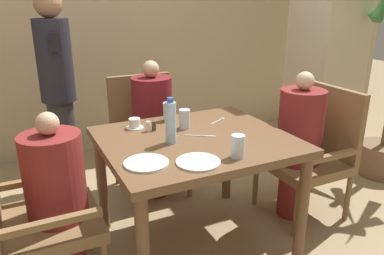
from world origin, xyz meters
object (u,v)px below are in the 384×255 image
at_px(chair_left_side, 28,212).
at_px(glass_tall_far, 238,146).
at_px(plate_main_left, 198,162).
at_px(glass_tall_mid, 168,111).
at_px(plate_main_right, 146,163).
at_px(glass_tall_near, 185,119).
at_px(chair_far_side, 147,131).
at_px(diner_in_right_chair, 299,145).
at_px(teacup_with_saucer, 135,124).
at_px(chair_right_side, 314,149).
at_px(standing_host, 58,87).
at_px(water_bottle, 171,122).
at_px(diner_in_left_chair, 58,201).
at_px(diner_in_far_chair, 153,129).

height_order(chair_left_side, glass_tall_far, chair_left_side).
relative_size(plate_main_left, glass_tall_mid, 1.83).
relative_size(plate_main_right, glass_tall_far, 1.83).
bearing_deg(glass_tall_far, glass_tall_near, 95.49).
xyz_separation_m(chair_far_side, diner_in_right_chair, (0.84, -0.93, 0.06)).
relative_size(teacup_with_saucer, glass_tall_mid, 0.90).
bearing_deg(chair_left_side, chair_right_side, 0.00).
distance_m(chair_left_side, plate_main_left, 0.94).
height_order(chair_right_side, teacup_with_saucer, chair_right_side).
distance_m(chair_right_side, standing_host, 2.10).
height_order(glass_tall_near, glass_tall_mid, same).
bearing_deg(water_bottle, chair_left_side, 178.93).
height_order(diner_in_left_chair, chair_far_side, diner_in_left_chair).
bearing_deg(plate_main_right, chair_left_side, 158.10).
distance_m(plate_main_left, water_bottle, 0.35).
xyz_separation_m(plate_main_left, glass_tall_far, (0.23, -0.03, 0.06)).
distance_m(diner_in_left_chair, standing_host, 1.33).
relative_size(chair_left_side, diner_in_left_chair, 0.93).
xyz_separation_m(teacup_with_saucer, glass_tall_mid, (0.27, 0.06, 0.03)).
bearing_deg(diner_in_right_chair, chair_right_side, 0.00).
bearing_deg(chair_left_side, chair_far_side, 42.97).
bearing_deg(plate_main_right, teacup_with_saucer, 78.01).
bearing_deg(water_bottle, standing_host, 110.22).
height_order(chair_right_side, plate_main_left, chair_right_side).
height_order(diner_in_right_chair, plate_main_left, diner_in_right_chair).
bearing_deg(plate_main_left, chair_right_side, 16.66).
relative_size(diner_in_far_chair, glass_tall_mid, 8.84).
xyz_separation_m(diner_in_right_chair, glass_tall_near, (-0.83, 0.19, 0.26)).
bearing_deg(water_bottle, diner_in_left_chair, 178.68).
height_order(diner_in_far_chair, water_bottle, diner_in_far_chair).
bearing_deg(plate_main_right, diner_in_far_chair, 68.15).
height_order(diner_in_left_chair, diner_in_right_chair, diner_in_right_chair).
bearing_deg(chair_right_side, diner_in_left_chair, 180.00).
distance_m(diner_in_left_chair, diner_in_far_chair, 1.15).
xyz_separation_m(diner_in_left_chair, chair_far_side, (0.84, 0.93, -0.03)).
bearing_deg(glass_tall_near, plate_main_right, -134.42).
relative_size(chair_right_side, diner_in_right_chair, 0.87).
xyz_separation_m(chair_right_side, glass_tall_far, (-0.93, -0.37, 0.32)).
distance_m(teacup_with_saucer, glass_tall_mid, 0.28).
distance_m(plate_main_right, glass_tall_far, 0.50).
bearing_deg(teacup_with_saucer, chair_left_side, -154.82).
distance_m(chair_right_side, plate_main_left, 1.23).
xyz_separation_m(standing_host, glass_tall_near, (0.65, -1.07, -0.06)).
bearing_deg(plate_main_left, glass_tall_far, -6.92).
distance_m(chair_far_side, chair_right_side, 1.36).
xyz_separation_m(chair_far_side, water_bottle, (-0.17, -0.94, 0.39)).
relative_size(chair_right_side, glass_tall_mid, 7.56).
relative_size(chair_far_side, teacup_with_saucer, 8.41).
xyz_separation_m(chair_left_side, glass_tall_near, (1.01, 0.19, 0.32)).
relative_size(glass_tall_near, glass_tall_mid, 1.00).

